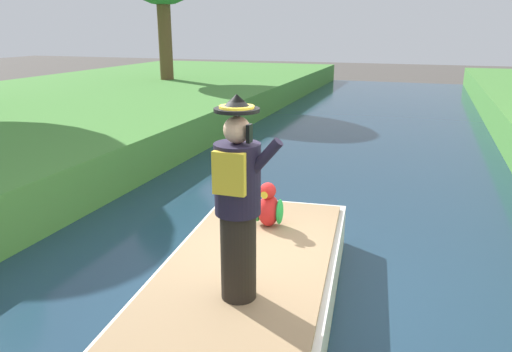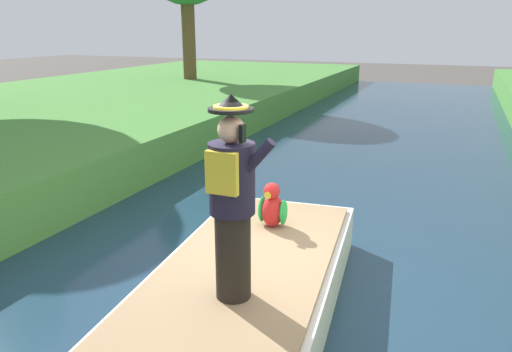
% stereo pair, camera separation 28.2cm
% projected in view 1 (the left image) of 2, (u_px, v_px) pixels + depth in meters
% --- Properties ---
extents(ground_plane, '(80.00, 80.00, 0.00)m').
position_uv_depth(ground_plane, '(258.00, 306.00, 5.60)').
color(ground_plane, '#4C4742').
extents(canal_water, '(7.01, 48.00, 0.10)m').
position_uv_depth(canal_water, '(258.00, 302.00, 5.58)').
color(canal_water, '#1E384C').
rests_on(canal_water, ground).
extents(boat, '(2.20, 4.36, 0.61)m').
position_uv_depth(boat, '(247.00, 290.00, 5.17)').
color(boat, silver).
rests_on(boat, canal_water).
extents(person_pirate, '(0.61, 0.42, 1.85)m').
position_uv_depth(person_pirate, '(238.00, 202.00, 4.18)').
color(person_pirate, black).
rests_on(person_pirate, boat).
extents(parrot_plush, '(0.36, 0.35, 0.57)m').
position_uv_depth(parrot_plush, '(269.00, 207.00, 5.97)').
color(parrot_plush, red).
rests_on(parrot_plush, boat).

